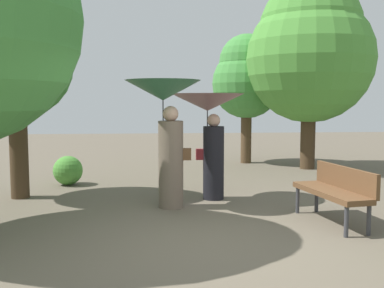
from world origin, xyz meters
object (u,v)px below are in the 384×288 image
object	(u,v)px
tree_mid_left	(15,52)
tree_near_right	(310,50)
person_left	(166,115)
park_bench	(336,189)
person_right	(209,119)
tree_mid_right	(247,77)

from	to	relation	value
tree_mid_left	tree_near_right	bearing A→B (deg)	24.91
person_left	park_bench	bearing A→B (deg)	-111.81
person_right	park_bench	world-z (taller)	person_right
person_right	tree_near_right	distance (m)	4.96
park_bench	person_left	bearing A→B (deg)	-125.56
tree_near_right	tree_mid_left	bearing A→B (deg)	-155.09
park_bench	tree_mid_left	bearing A→B (deg)	-122.62
person_right	tree_mid_left	size ratio (longest dim) A/B	0.48
tree_mid_right	park_bench	bearing A→B (deg)	-90.55
person_left	park_bench	distance (m)	2.93
person_left	tree_mid_right	world-z (taller)	tree_mid_right
person_left	person_right	size ratio (longest dim) A/B	1.11
person_left	tree_mid_right	xyz separation A→B (m)	(2.51, 5.35, 0.93)
person_left	person_right	world-z (taller)	person_left
person_right	tree_mid_left	world-z (taller)	tree_mid_left
tree_near_right	person_right	bearing A→B (deg)	-131.72
person_right	tree_near_right	bearing A→B (deg)	-37.35
tree_mid_left	park_bench	bearing A→B (deg)	-23.24
tree_near_right	park_bench	bearing A→B (deg)	-105.49
park_bench	tree_near_right	distance (m)	6.08
tree_near_right	tree_mid_right	world-z (taller)	tree_near_right
person_left	park_bench	size ratio (longest dim) A/B	1.37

